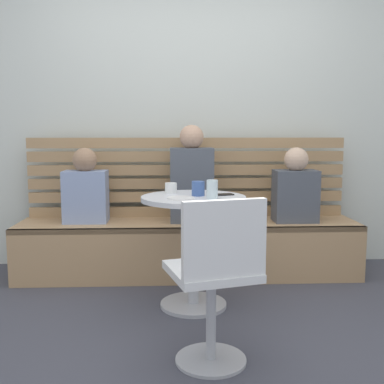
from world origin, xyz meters
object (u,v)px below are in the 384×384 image
at_px(person_child_middle, 86,190).
at_px(cup_glass_tall, 212,190).
at_px(person_adult, 192,179).
at_px(phone_on_table, 223,195).
at_px(cafe_table, 193,230).
at_px(plate_small, 181,198).
at_px(cup_mug_blue, 198,189).
at_px(booth_bench, 189,248).
at_px(white_chair, 216,276).
at_px(person_child_left, 295,189).
at_px(cup_ceramic_white, 171,188).

xyz_separation_m(person_child_middle, cup_glass_tall, (0.93, -0.84, 0.10)).
xyz_separation_m(person_adult, person_child_middle, (-0.84, 0.02, -0.09)).
bearing_deg(person_adult, phone_on_table, -74.80).
height_order(person_adult, cup_glass_tall, person_adult).
xyz_separation_m(cafe_table, plate_small, (-0.08, -0.13, 0.23)).
bearing_deg(cup_mug_blue, cup_glass_tall, -64.45).
xyz_separation_m(booth_bench, white_chair, (0.07, -1.49, 0.24)).
relative_size(booth_bench, person_child_middle, 4.57).
bearing_deg(person_adult, person_child_middle, 178.84).
xyz_separation_m(person_child_left, plate_small, (-0.93, -0.78, 0.05)).
xyz_separation_m(cafe_table, phone_on_table, (0.19, 0.04, 0.23)).
height_order(person_adult, person_child_left, person_adult).
relative_size(person_adult, person_child_left, 1.30).
relative_size(booth_bench, person_child_left, 4.55).
relative_size(person_child_left, phone_on_table, 4.24).
distance_m(booth_bench, white_chair, 1.51).
height_order(white_chair, person_child_left, person_child_left).
bearing_deg(cup_glass_tall, white_chair, -93.47).
bearing_deg(cup_glass_tall, phone_on_table, 65.14).
bearing_deg(phone_on_table, cafe_table, 86.98).
height_order(person_child_left, plate_small, person_child_left).
distance_m(booth_bench, cup_ceramic_white, 0.77).
distance_m(cup_ceramic_white, plate_small, 0.30).
bearing_deg(cafe_table, cup_glass_tall, -52.04).
height_order(person_child_middle, cup_mug_blue, person_child_middle).
relative_size(person_adult, person_child_middle, 1.30).
relative_size(booth_bench, white_chair, 3.18).
relative_size(booth_bench, person_adult, 3.51).
height_order(cup_ceramic_white, phone_on_table, cup_ceramic_white).
relative_size(person_child_middle, cup_mug_blue, 6.22).
bearing_deg(person_child_left, person_child_middle, 178.25).
bearing_deg(person_adult, cup_mug_blue, -88.92).
distance_m(booth_bench, phone_on_table, 0.84).
bearing_deg(cup_glass_tall, person_child_middle, 137.75).
distance_m(white_chair, phone_on_table, 0.91).
xyz_separation_m(person_child_left, phone_on_table, (-0.65, -0.61, 0.04)).
xyz_separation_m(cafe_table, cup_mug_blue, (0.03, 0.02, 0.27)).
relative_size(person_child_middle, plate_small, 3.48).
height_order(person_adult, phone_on_table, person_adult).
xyz_separation_m(white_chair, cup_glass_tall, (0.04, 0.67, 0.34)).
bearing_deg(cup_mug_blue, white_chair, -87.49).
bearing_deg(cafe_table, plate_small, -123.53).
height_order(cafe_table, phone_on_table, phone_on_table).
height_order(cafe_table, person_child_left, person_child_left).
bearing_deg(plate_small, white_chair, -77.44).
xyz_separation_m(cup_ceramic_white, plate_small, (0.06, -0.29, -0.03)).
distance_m(person_child_middle, cup_ceramic_white, 0.87).
height_order(cup_ceramic_white, cup_mug_blue, cup_mug_blue).
bearing_deg(cup_glass_tall, cafe_table, 127.96).
height_order(booth_bench, plate_small, plate_small).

